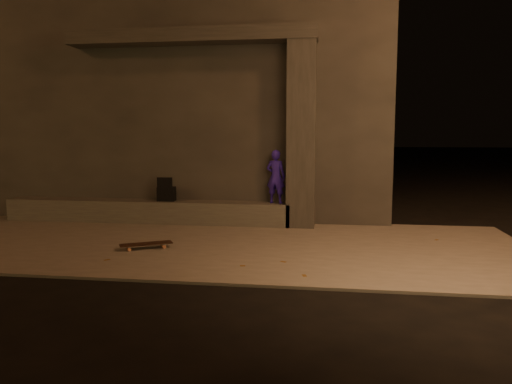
% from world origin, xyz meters
% --- Properties ---
extents(ground, '(120.00, 120.00, 0.00)m').
position_xyz_m(ground, '(0.00, 0.00, 0.00)').
color(ground, black).
rests_on(ground, ground).
extents(sidewalk, '(11.00, 4.40, 0.04)m').
position_xyz_m(sidewalk, '(0.00, 2.00, 0.02)').
color(sidewalk, '#69655C').
rests_on(sidewalk, ground).
extents(building, '(9.00, 5.10, 5.22)m').
position_xyz_m(building, '(-1.00, 6.49, 2.61)').
color(building, '#33302E').
rests_on(building, ground).
extents(ledge, '(6.00, 0.55, 0.45)m').
position_xyz_m(ledge, '(-1.50, 3.75, 0.27)').
color(ledge, '#4D4A46').
rests_on(ledge, sidewalk).
extents(column, '(0.55, 0.55, 3.60)m').
position_xyz_m(column, '(1.70, 3.75, 1.84)').
color(column, '#33302E').
rests_on(column, sidewalk).
extents(canopy, '(5.00, 0.70, 0.28)m').
position_xyz_m(canopy, '(-0.50, 3.80, 3.78)').
color(canopy, '#33302E').
rests_on(canopy, column).
extents(skateboarder, '(0.44, 0.34, 1.07)m').
position_xyz_m(skateboarder, '(1.20, 3.75, 1.02)').
color(skateboarder, '#311CB6').
rests_on(skateboarder, ledge).
extents(backpack, '(0.36, 0.24, 0.50)m').
position_xyz_m(backpack, '(-1.07, 3.75, 0.66)').
color(backpack, black).
rests_on(backpack, ledge).
extents(skateboard, '(0.82, 0.59, 0.09)m').
position_xyz_m(skateboard, '(-0.64, 1.42, 0.11)').
color(skateboard, black).
rests_on(skateboard, sidewalk).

